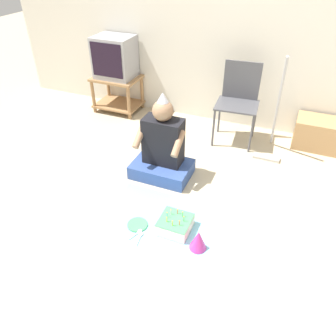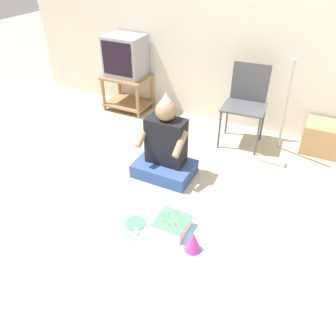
# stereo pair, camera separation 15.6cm
# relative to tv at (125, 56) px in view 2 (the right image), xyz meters

# --- Properties ---
(ground_plane) EXTENTS (16.00, 16.00, 0.00)m
(ground_plane) POSITION_rel_tv_xyz_m (1.64, -2.02, -0.72)
(ground_plane) COLOR tan
(wall_back) EXTENTS (6.40, 0.06, 2.55)m
(wall_back) POSITION_rel_tv_xyz_m (1.64, 0.25, 0.55)
(wall_back) COLOR beige
(wall_back) RESTS_ON ground_plane
(tv_stand) EXTENTS (0.60, 0.45, 0.47)m
(tv_stand) POSITION_rel_tv_xyz_m (0.00, -0.01, -0.44)
(tv_stand) COLOR #997047
(tv_stand) RESTS_ON ground_plane
(tv) EXTENTS (0.48, 0.40, 0.51)m
(tv) POSITION_rel_tv_xyz_m (0.00, 0.00, 0.00)
(tv) COLOR #99999E
(tv) RESTS_ON tv_stand
(folding_chair) EXTENTS (0.48, 0.42, 0.89)m
(folding_chair) POSITION_rel_tv_xyz_m (1.65, -0.16, -0.20)
(folding_chair) COLOR #4C4C51
(folding_chair) RESTS_ON ground_plane
(cardboard_box_stack) EXTENTS (0.53, 0.36, 0.33)m
(cardboard_box_stack) POSITION_rel_tv_xyz_m (2.57, 0.01, -0.55)
(cardboard_box_stack) COLOR #A87F51
(cardboard_box_stack) RESTS_ON ground_plane
(dust_mop) EXTENTS (0.28, 0.39, 1.11)m
(dust_mop) POSITION_rel_tv_xyz_m (2.08, -0.38, -0.41)
(dust_mop) COLOR #B2ADA3
(dust_mop) RESTS_ON ground_plane
(person_seated) EXTENTS (0.58, 0.40, 0.87)m
(person_seated) POSITION_rel_tv_xyz_m (1.15, -1.15, -0.44)
(person_seated) COLOR #334C8C
(person_seated) RESTS_ON ground_plane
(party_cloth) EXTENTS (1.10, 0.77, 0.01)m
(party_cloth) POSITION_rel_tv_xyz_m (1.46, -1.81, -0.72)
(party_cloth) COLOR #7FC6E0
(party_cloth) RESTS_ON ground_plane
(birthday_cake) EXTENTS (0.26, 0.26, 0.16)m
(birthday_cake) POSITION_rel_tv_xyz_m (1.55, -1.83, -0.66)
(birthday_cake) COLOR #F4E0C6
(birthday_cake) RESTS_ON party_cloth
(party_hat_blue) EXTENTS (0.14, 0.14, 0.17)m
(party_hat_blue) POSITION_rel_tv_xyz_m (1.79, -1.94, -0.63)
(party_hat_blue) COLOR #CC338C
(party_hat_blue) RESTS_ON party_cloth
(paper_plate) EXTENTS (0.17, 0.17, 0.01)m
(paper_plate) POSITION_rel_tv_xyz_m (1.24, -1.91, -0.71)
(paper_plate) COLOR #4CB266
(paper_plate) RESTS_ON party_cloth
(plastic_spoon_near) EXTENTS (0.07, 0.14, 0.01)m
(plastic_spoon_near) POSITION_rel_tv_xyz_m (1.29, -1.98, -0.71)
(plastic_spoon_near) COLOR white
(plastic_spoon_near) RESTS_ON party_cloth
(plastic_spoon_far) EXTENTS (0.04, 0.14, 0.01)m
(plastic_spoon_far) POSITION_rel_tv_xyz_m (1.32, -2.01, -0.71)
(plastic_spoon_far) COLOR white
(plastic_spoon_far) RESTS_ON party_cloth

